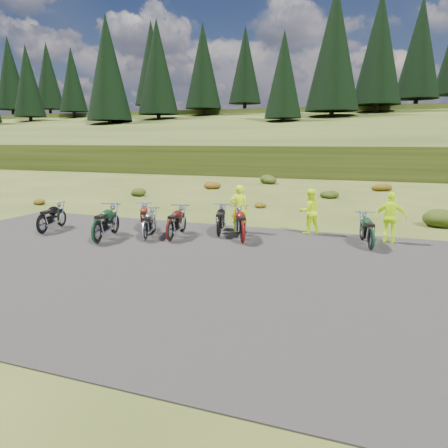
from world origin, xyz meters
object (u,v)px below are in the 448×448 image
at_px(motorcycle_3, 145,241).
at_px(motorcycle_7, 370,251).
at_px(motorcycle_0, 43,234).
at_px(person_middle, 239,209).

xyz_separation_m(motorcycle_3, motorcycle_7, (7.49, 1.41, 0.00)).
bearing_deg(motorcycle_0, person_middle, -78.22).
bearing_deg(motorcycle_0, motorcycle_3, -96.70).
distance_m(motorcycle_7, person_middle, 5.12).
height_order(motorcycle_0, motorcycle_3, motorcycle_0).
distance_m(motorcycle_0, motorcycle_7, 11.85).
xyz_separation_m(motorcycle_7, person_middle, (-4.89, 1.20, 0.91)).
relative_size(motorcycle_0, motorcycle_3, 1.05).
bearing_deg(motorcycle_7, motorcycle_0, 84.24).
xyz_separation_m(motorcycle_0, motorcycle_3, (4.22, 0.38, 0.00)).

